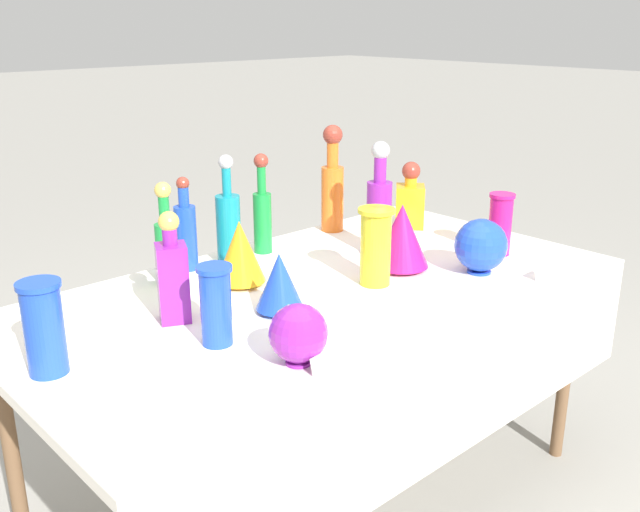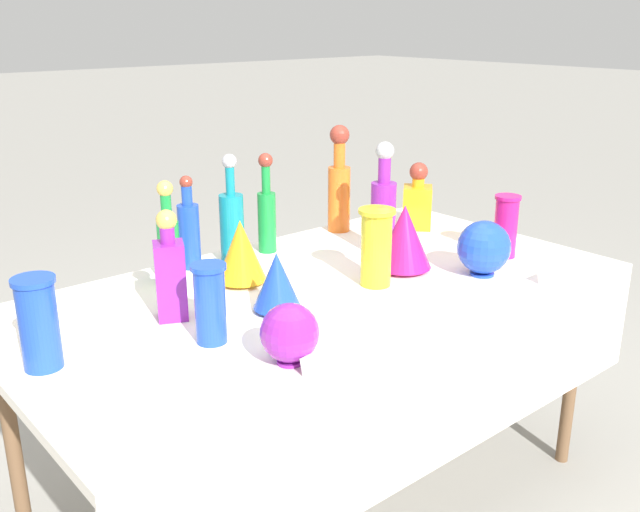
# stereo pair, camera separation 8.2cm
# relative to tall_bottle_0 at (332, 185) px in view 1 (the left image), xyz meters

# --- Properties ---
(ground_plane) EXTENTS (40.00, 40.00, 0.00)m
(ground_plane) POSITION_rel_tall_bottle_0_xyz_m (-0.44, -0.41, -0.94)
(ground_plane) COLOR gray
(display_table) EXTENTS (1.84, 0.99, 0.76)m
(display_table) POSITION_rel_tall_bottle_0_xyz_m (-0.44, -0.45, -0.24)
(display_table) COLOR white
(display_table) RESTS_ON ground
(tall_bottle_0) EXTENTS (0.08, 0.08, 0.40)m
(tall_bottle_0) POSITION_rel_tall_bottle_0_xyz_m (0.00, 0.00, 0.00)
(tall_bottle_0) COLOR orange
(tall_bottle_0) RESTS_ON display_table
(tall_bottle_1) EXTENTS (0.07, 0.07, 0.30)m
(tall_bottle_1) POSITION_rel_tall_bottle_0_xyz_m (-0.64, -0.00, -0.05)
(tall_bottle_1) COLOR blue
(tall_bottle_1) RESTS_ON display_table
(tall_bottle_2) EXTENTS (0.06, 0.06, 0.34)m
(tall_bottle_2) POSITION_rel_tall_bottle_0_xyz_m (-0.35, -0.03, -0.03)
(tall_bottle_2) COLOR #198C38
(tall_bottle_2) RESTS_ON display_table
(tall_bottle_3) EXTENTS (0.08, 0.08, 0.36)m
(tall_bottle_3) POSITION_rel_tall_bottle_0_xyz_m (-0.50, -0.04, -0.04)
(tall_bottle_3) COLOR teal
(tall_bottle_3) RESTS_ON display_table
(tall_bottle_4) EXTENTS (0.07, 0.07, 0.31)m
(tall_bottle_4) POSITION_rel_tall_bottle_0_xyz_m (-0.75, -0.06, -0.05)
(tall_bottle_4) COLOR #198C38
(tall_bottle_4) RESTS_ON display_table
(tall_bottle_5) EXTENTS (0.09, 0.09, 0.38)m
(tall_bottle_5) POSITION_rel_tall_bottle_0_xyz_m (-0.07, -0.30, -0.02)
(tall_bottle_5) COLOR purple
(tall_bottle_5) RESTS_ON display_table
(square_decanter_0) EXTENTS (0.10, 0.10, 0.30)m
(square_decanter_0) POSITION_rel_tall_bottle_0_xyz_m (-0.89, -0.33, -0.05)
(square_decanter_0) COLOR purple
(square_decanter_0) RESTS_ON display_table
(square_decanter_1) EXTENTS (0.15, 0.15, 0.25)m
(square_decanter_1) POSITION_rel_tall_bottle_0_xyz_m (0.25, -0.16, -0.07)
(square_decanter_1) COLOR orange
(square_decanter_1) RESTS_ON display_table
(slender_vase_0) EXTENTS (0.09, 0.09, 0.21)m
(slender_vase_0) POSITION_rel_tall_bottle_0_xyz_m (0.22, -0.59, -0.06)
(slender_vase_0) COLOR #C61972
(slender_vase_0) RESTS_ON display_table
(slender_vase_1) EXTENTS (0.10, 0.10, 0.22)m
(slender_vase_1) POSITION_rel_tall_bottle_0_xyz_m (-1.26, -0.39, -0.06)
(slender_vase_1) COLOR blue
(slender_vase_1) RESTS_ON display_table
(slender_vase_2) EXTENTS (0.11, 0.11, 0.24)m
(slender_vase_2) POSITION_rel_tall_bottle_0_xyz_m (-0.30, -0.50, -0.05)
(slender_vase_2) COLOR yellow
(slender_vase_2) RESTS_ON display_table
(slender_vase_3) EXTENTS (0.09, 0.09, 0.20)m
(slender_vase_3) POSITION_rel_tall_bottle_0_xyz_m (-0.89, -0.52, -0.07)
(slender_vase_3) COLOR blue
(slender_vase_3) RESTS_ON display_table
(fluted_vase_0) EXTENTS (0.15, 0.15, 0.20)m
(fluted_vase_0) POSITION_rel_tall_bottle_0_xyz_m (-0.60, -0.23, -0.07)
(fluted_vase_0) COLOR orange
(fluted_vase_0) RESTS_ON display_table
(fluted_vase_1) EXTENTS (0.13, 0.13, 0.17)m
(fluted_vase_1) POSITION_rel_tall_bottle_0_xyz_m (-0.65, -0.47, -0.09)
(fluted_vase_1) COLOR blue
(fluted_vase_1) RESTS_ON display_table
(fluted_vase_2) EXTENTS (0.18, 0.18, 0.21)m
(fluted_vase_2) POSITION_rel_tall_bottle_0_xyz_m (-0.14, -0.46, -0.06)
(fluted_vase_2) COLOR #C61972
(fluted_vase_2) RESTS_ON display_table
(round_bowl_0) EXTENTS (0.17, 0.17, 0.17)m
(round_bowl_0) POSITION_rel_tall_bottle_0_xyz_m (0.02, -0.66, -0.09)
(round_bowl_0) COLOR blue
(round_bowl_0) RESTS_ON display_table
(round_bowl_1) EXTENTS (0.14, 0.14, 0.15)m
(round_bowl_1) POSITION_rel_tall_bottle_0_xyz_m (-0.81, -0.74, -0.10)
(round_bowl_1) COLOR purple
(round_bowl_1) RESTS_ON display_table
(price_tag_left) EXTENTS (0.05, 0.02, 0.03)m
(price_tag_left) POSITION_rel_tall_bottle_0_xyz_m (0.19, -0.80, -0.16)
(price_tag_left) COLOR white
(price_tag_left) RESTS_ON display_table
(price_tag_center) EXTENTS (0.05, 0.02, 0.04)m
(price_tag_center) POSITION_rel_tall_bottle_0_xyz_m (-0.81, -0.81, -0.15)
(price_tag_center) COLOR white
(price_tag_center) RESTS_ON display_table
(price_tag_right) EXTENTS (0.06, 0.02, 0.04)m
(price_tag_right) POSITION_rel_tall_bottle_0_xyz_m (0.11, -0.82, -0.16)
(price_tag_right) COLOR white
(price_tag_right) RESTS_ON display_table
(cardboard_box_behind_left) EXTENTS (0.59, 0.49, 0.44)m
(cardboard_box_behind_left) POSITION_rel_tall_bottle_0_xyz_m (-0.23, 0.56, -0.76)
(cardboard_box_behind_left) COLOR tan
(cardboard_box_behind_left) RESTS_ON ground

